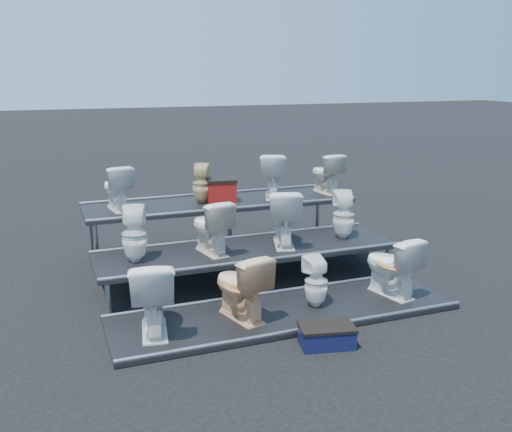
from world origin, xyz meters
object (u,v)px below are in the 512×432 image
object	(u,v)px
toilet_11	(326,173)
step_stool	(327,337)
toilet_2	(316,282)
toilet_6	(284,217)
toilet_5	(211,227)
toilet_8	(117,188)
toilet_4	(135,234)
toilet_3	(391,265)
toilet_7	(344,215)
toilet_10	(272,175)
toilet_9	(201,184)
red_crate	(221,192)
toilet_0	(152,296)
toilet_1	(241,286)

from	to	relation	value
toilet_11	step_stool	xyz separation A→B (m)	(-1.77, -3.48, -1.09)
toilet_2	toilet_6	world-z (taller)	toilet_6
toilet_5	toilet_8	bearing A→B (deg)	-61.59
toilet_4	toilet_8	size ratio (longest dim) A/B	1.09
toilet_2	toilet_3	world-z (taller)	toilet_3
toilet_2	toilet_4	bearing A→B (deg)	-34.85
toilet_2	toilet_5	size ratio (longest dim) A/B	0.85
toilet_2	toilet_7	distance (m)	1.75
toilet_10	toilet_2	bearing A→B (deg)	100.36
toilet_4	toilet_9	bearing A→B (deg)	-123.59
toilet_5	toilet_7	bearing A→B (deg)	169.37
toilet_9	step_stool	size ratio (longest dim) A/B	1.09
toilet_7	step_stool	distance (m)	2.68
toilet_3	toilet_6	xyz separation A→B (m)	(-0.94, 1.30, 0.41)
red_crate	step_stool	xyz separation A→B (m)	(0.10, -3.46, -0.92)
toilet_0	toilet_10	size ratio (longest dim) A/B	1.17
toilet_0	red_crate	world-z (taller)	red_crate
toilet_1	step_stool	distance (m)	1.16
toilet_1	toilet_5	world-z (taller)	toilet_5
red_crate	toilet_1	bearing A→B (deg)	-95.04
toilet_2	toilet_3	bearing A→B (deg)	178.65
toilet_1	toilet_7	size ratio (longest dim) A/B	1.12
toilet_1	toilet_5	size ratio (longest dim) A/B	1.07
toilet_4	toilet_10	size ratio (longest dim) A/B	1.01
toilet_4	red_crate	distance (m)	2.03
toilet_0	toilet_6	world-z (taller)	toilet_6
toilet_7	step_stool	bearing A→B (deg)	76.51
toilet_2	toilet_3	size ratio (longest dim) A/B	0.81
toilet_7	toilet_2	bearing A→B (deg)	69.17
toilet_11	toilet_0	bearing A→B (deg)	32.10
toilet_0	toilet_6	size ratio (longest dim) A/B	1.04
toilet_6	toilet_11	size ratio (longest dim) A/B	1.21
toilet_2	toilet_6	distance (m)	1.39
toilet_4	toilet_6	size ratio (longest dim) A/B	0.90
toilet_7	toilet_8	distance (m)	3.37
toilet_4	toilet_5	bearing A→B (deg)	-169.58
toilet_4	toilet_5	size ratio (longest dim) A/B	0.99
toilet_10	step_stool	distance (m)	3.74
toilet_3	toilet_5	world-z (taller)	toilet_5
toilet_8	toilet_11	distance (m)	3.46
toilet_2	toilet_10	distance (m)	2.78
toilet_11	toilet_1	bearing A→B (deg)	42.05
toilet_0	toilet_5	bearing A→B (deg)	-119.78
toilet_1	step_stool	world-z (taller)	toilet_1
toilet_0	toilet_7	size ratio (longest dim) A/B	1.20
toilet_1	red_crate	distance (m)	2.70
toilet_3	toilet_7	xyz separation A→B (m)	(0.02, 1.30, 0.36)
toilet_0	toilet_10	bearing A→B (deg)	-124.46
red_crate	toilet_5	bearing A→B (deg)	-105.56
toilet_5	toilet_6	world-z (taller)	toilet_6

